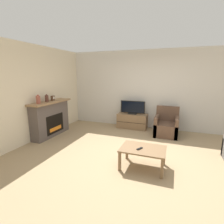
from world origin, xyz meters
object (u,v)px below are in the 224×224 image
at_px(mantel_vase_left, 38,99).
at_px(mantel_clock, 53,98).
at_px(tv_stand, 132,121).
at_px(remote, 140,149).
at_px(tv, 133,108).
at_px(coffee_table, 143,151).
at_px(mantel_vase_centre_left, 47,98).
at_px(fireplace, 50,118).
at_px(armchair, 166,126).

relative_size(mantel_vase_left, mantel_clock, 1.68).
xyz_separation_m(tv_stand, remote, (0.80, -2.63, 0.18)).
relative_size(mantel_clock, tv_stand, 0.15).
height_order(mantel_vase_left, tv_stand, mantel_vase_left).
bearing_deg(remote, mantel_vase_left, -163.10).
bearing_deg(tv, remote, -73.10).
bearing_deg(mantel_vase_left, coffee_table, -9.17).
xyz_separation_m(mantel_vase_centre_left, tv_stand, (2.18, 1.73, -0.93)).
bearing_deg(coffee_table, remote, -129.32).
xyz_separation_m(fireplace, mantel_clock, (0.02, 0.15, 0.61)).
bearing_deg(mantel_vase_centre_left, remote, -16.79).
height_order(fireplace, coffee_table, fireplace).
bearing_deg(tv_stand, armchair, -15.75).
distance_m(tv, coffee_table, 2.72).
height_order(mantel_vase_left, mantel_clock, mantel_vase_left).
distance_m(mantel_vase_centre_left, mantel_clock, 0.27).
distance_m(fireplace, remote, 3.17).
relative_size(tv_stand, armchair, 1.17).
distance_m(mantel_vase_left, armchair, 3.89).
xyz_separation_m(mantel_clock, coffee_table, (3.04, -1.10, -0.79)).
height_order(tv_stand, coffee_table, tv_stand).
relative_size(fireplace, coffee_table, 1.70).
height_order(tv, coffee_table, tv).
bearing_deg(coffee_table, armchair, 81.73).
relative_size(armchair, remote, 5.81).
bearing_deg(armchair, tv_stand, 164.25).
height_order(mantel_vase_centre_left, tv_stand, mantel_vase_centre_left).
xyz_separation_m(mantel_vase_centre_left, mantel_clock, (0.00, 0.26, -0.03)).
xyz_separation_m(fireplace, mantel_vase_centre_left, (0.02, -0.11, 0.64)).
bearing_deg(mantel_vase_centre_left, coffee_table, -15.29).
bearing_deg(armchair, fireplace, -159.21).
relative_size(mantel_vase_left, armchair, 0.29).
height_order(mantel_vase_centre_left, tv, mantel_vase_centre_left).
xyz_separation_m(mantel_vase_centre_left, tv, (2.18, 1.73, -0.46)).
bearing_deg(coffee_table, tv_stand, 108.46).
xyz_separation_m(armchair, remote, (-0.38, -2.30, 0.15)).
bearing_deg(mantel_vase_left, tv_stand, 43.45).
bearing_deg(fireplace, coffee_table, -17.17).
distance_m(mantel_vase_left, mantel_clock, 0.61).
bearing_deg(tv, mantel_vase_centre_left, -141.67).
distance_m(mantel_clock, armchair, 3.65).
distance_m(fireplace, tv_stand, 2.75).
relative_size(tv, remote, 5.66).
height_order(coffee_table, remote, remote).
bearing_deg(tv_stand, tv, -90.00).
distance_m(mantel_clock, tv_stand, 2.78).
bearing_deg(mantel_vase_left, tv, 43.42).
distance_m(mantel_vase_left, coffee_table, 3.19).
xyz_separation_m(tv_stand, coffee_table, (0.85, -2.56, 0.11)).
height_order(armchair, remote, armchair).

